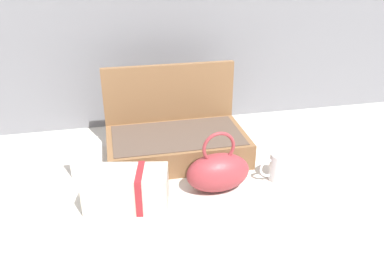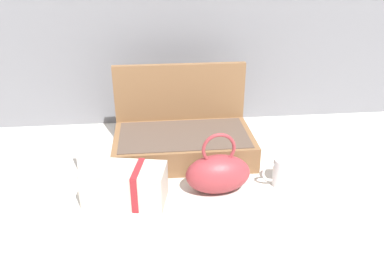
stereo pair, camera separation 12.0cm
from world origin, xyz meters
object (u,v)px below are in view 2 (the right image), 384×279
(coffee_mug, at_px, (284,172))
(teal_pouch_handbag, at_px, (218,173))
(cream_toiletry_bag, at_px, (126,185))
(info_card_left, at_px, (91,152))
(open_suitcase, at_px, (183,136))

(coffee_mug, bearing_deg, teal_pouch_handbag, -176.36)
(cream_toiletry_bag, bearing_deg, info_card_left, 123.30)
(open_suitcase, xyz_separation_m, coffee_mug, (0.32, -0.25, -0.02))
(cream_toiletry_bag, xyz_separation_m, coffee_mug, (0.52, 0.04, -0.01))
(open_suitcase, distance_m, coffee_mug, 0.41)
(teal_pouch_handbag, relative_size, cream_toiletry_bag, 0.80)
(teal_pouch_handbag, height_order, coffee_mug, teal_pouch_handbag)
(teal_pouch_handbag, bearing_deg, cream_toiletry_bag, -175.24)
(cream_toiletry_bag, bearing_deg, teal_pouch_handbag, 4.76)
(open_suitcase, xyz_separation_m, teal_pouch_handbag, (0.09, -0.27, -0.01))
(teal_pouch_handbag, bearing_deg, coffee_mug, 3.64)
(cream_toiletry_bag, distance_m, coffee_mug, 0.52)
(teal_pouch_handbag, bearing_deg, info_card_left, 157.60)
(open_suitcase, relative_size, coffee_mug, 4.26)
(open_suitcase, height_order, teal_pouch_handbag, open_suitcase)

